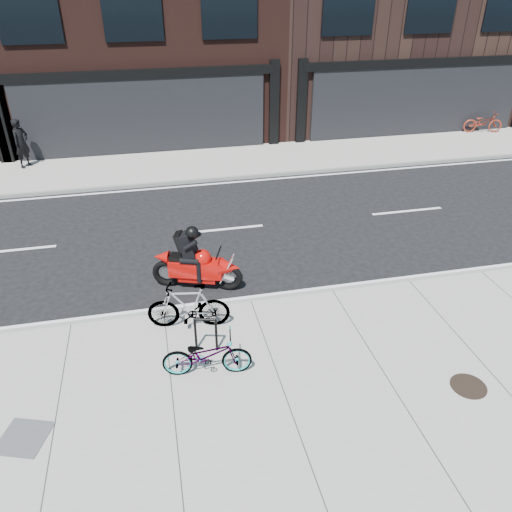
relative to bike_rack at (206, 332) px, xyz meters
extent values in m
plane|color=black|center=(1.22, 3.44, -0.59)|extent=(120.00, 120.00, 0.00)
cube|color=gray|center=(1.22, -1.56, -0.52)|extent=(60.00, 6.00, 0.13)
cube|color=gray|center=(1.22, 11.19, -0.52)|extent=(60.00, 3.50, 0.13)
cylinder|color=black|center=(-0.20, 0.06, -0.08)|extent=(0.05, 0.05, 0.75)
cylinder|color=black|center=(0.20, -0.06, -0.08)|extent=(0.05, 0.05, 0.75)
cylinder|color=black|center=(0.00, 0.00, 0.30)|extent=(0.41, 0.16, 0.05)
imported|color=gray|center=(-0.07, -0.67, -0.02)|extent=(1.75, 0.82, 0.89)
imported|color=gray|center=(-0.26, 0.84, 0.07)|extent=(1.81, 0.79, 1.05)
torus|color=black|center=(0.83, 2.25, -0.24)|extent=(0.72, 0.38, 0.71)
torus|color=black|center=(-0.62, 2.75, -0.24)|extent=(0.72, 0.38, 0.71)
cube|color=#B10B08|center=(0.10, 2.50, -0.03)|extent=(1.36, 0.82, 0.41)
cone|color=#B10B08|center=(0.87, 2.23, 0.04)|extent=(0.61, 0.61, 0.47)
sphere|color=#B10B08|center=(0.25, 2.45, 0.25)|extent=(0.43, 0.43, 0.43)
cube|color=black|center=(-0.21, 2.61, 0.23)|extent=(0.66, 0.48, 0.13)
cylinder|color=silver|center=(-0.40, 2.88, -0.26)|extent=(0.59, 0.29, 0.10)
cube|color=black|center=(-0.07, 2.56, 0.60)|extent=(0.53, 0.51, 0.63)
cube|color=black|center=(-0.23, 2.62, 0.68)|extent=(0.34, 0.39, 0.43)
sphere|color=black|center=(0.05, 2.52, 0.92)|extent=(0.31, 0.31, 0.31)
imported|color=black|center=(-5.42, 12.11, 0.46)|extent=(0.74, 0.80, 1.84)
imported|color=maroon|center=(14.53, 12.44, 0.00)|extent=(1.85, 1.00, 0.92)
cylinder|color=black|center=(4.59, -2.07, -0.45)|extent=(0.85, 0.85, 0.02)
cube|color=#57575A|center=(-3.24, -1.54, -0.45)|extent=(0.96, 0.96, 0.02)
camera|label=1|loc=(-0.70, -7.81, 6.27)|focal=35.00mm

